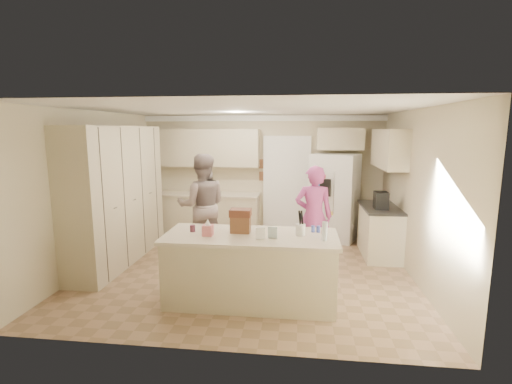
# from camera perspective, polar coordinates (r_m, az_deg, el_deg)

# --- Properties ---
(floor) EXTENTS (5.20, 4.60, 0.02)m
(floor) POSITION_cam_1_polar(r_m,az_deg,el_deg) (6.27, -1.31, -11.95)
(floor) COLOR #96765A
(floor) RESTS_ON ground
(ceiling) EXTENTS (5.20, 4.60, 0.02)m
(ceiling) POSITION_cam_1_polar(r_m,az_deg,el_deg) (5.84, -1.41, 12.71)
(ceiling) COLOR white
(ceiling) RESTS_ON wall_back
(wall_back) EXTENTS (5.20, 0.02, 2.60)m
(wall_back) POSITION_cam_1_polar(r_m,az_deg,el_deg) (8.18, 0.92, 2.63)
(wall_back) COLOR beige
(wall_back) RESTS_ON ground
(wall_front) EXTENTS (5.20, 0.02, 2.60)m
(wall_front) POSITION_cam_1_polar(r_m,az_deg,el_deg) (3.69, -6.43, -6.04)
(wall_front) COLOR beige
(wall_front) RESTS_ON ground
(wall_left) EXTENTS (0.02, 4.60, 2.60)m
(wall_left) POSITION_cam_1_polar(r_m,az_deg,el_deg) (6.79, -23.73, 0.37)
(wall_left) COLOR beige
(wall_left) RESTS_ON ground
(wall_right) EXTENTS (0.02, 4.60, 2.60)m
(wall_right) POSITION_cam_1_polar(r_m,az_deg,el_deg) (6.12, 23.60, -0.54)
(wall_right) COLOR beige
(wall_right) RESTS_ON ground
(crown_back) EXTENTS (5.20, 0.08, 0.12)m
(crown_back) POSITION_cam_1_polar(r_m,az_deg,el_deg) (8.08, 0.90, 11.28)
(crown_back) COLOR white
(crown_back) RESTS_ON wall_back
(pantry_bank) EXTENTS (0.60, 2.60, 2.35)m
(pantry_bank) POSITION_cam_1_polar(r_m,az_deg,el_deg) (6.83, -20.58, -0.43)
(pantry_bank) COLOR beige
(pantry_bank) RESTS_ON floor
(back_base_cab) EXTENTS (2.20, 0.60, 0.88)m
(back_base_cab) POSITION_cam_1_polar(r_m,az_deg,el_deg) (8.23, -7.33, -3.49)
(back_base_cab) COLOR beige
(back_base_cab) RESTS_ON floor
(back_countertop) EXTENTS (2.24, 0.63, 0.04)m
(back_countertop) POSITION_cam_1_polar(r_m,az_deg,el_deg) (8.13, -7.41, -0.35)
(back_countertop) COLOR beige
(back_countertop) RESTS_ON back_base_cab
(back_upper_cab) EXTENTS (2.20, 0.35, 0.80)m
(back_upper_cab) POSITION_cam_1_polar(r_m,az_deg,el_deg) (8.15, -7.33, 6.76)
(back_upper_cab) COLOR beige
(back_upper_cab) RESTS_ON wall_back
(doorway_opening) EXTENTS (0.90, 0.06, 2.10)m
(doorway_opening) POSITION_cam_1_polar(r_m,az_deg,el_deg) (8.15, 4.74, 0.80)
(doorway_opening) COLOR black
(doorway_opening) RESTS_ON floor
(doorway_casing) EXTENTS (1.02, 0.03, 2.22)m
(doorway_casing) POSITION_cam_1_polar(r_m,az_deg,el_deg) (8.12, 4.73, 0.76)
(doorway_casing) COLOR white
(doorway_casing) RESTS_ON floor
(wall_frame_upper) EXTENTS (0.15, 0.02, 0.20)m
(wall_frame_upper) POSITION_cam_1_polar(r_m,az_deg,el_deg) (8.12, 1.03, 4.35)
(wall_frame_upper) COLOR brown
(wall_frame_upper) RESTS_ON wall_back
(wall_frame_lower) EXTENTS (0.15, 0.02, 0.20)m
(wall_frame_lower) POSITION_cam_1_polar(r_m,az_deg,el_deg) (8.15, 1.03, 2.45)
(wall_frame_lower) COLOR brown
(wall_frame_lower) RESTS_ON wall_back
(refrigerator) EXTENTS (1.10, 1.00, 1.80)m
(refrigerator) POSITION_cam_1_polar(r_m,az_deg,el_deg) (7.90, 11.96, -0.77)
(refrigerator) COLOR white
(refrigerator) RESTS_ON floor
(fridge_seam) EXTENTS (0.02, 0.02, 1.78)m
(fridge_seam) POSITION_cam_1_polar(r_m,az_deg,el_deg) (7.55, 12.20, -1.25)
(fridge_seam) COLOR gray
(fridge_seam) RESTS_ON refrigerator
(fridge_dispenser) EXTENTS (0.22, 0.03, 0.35)m
(fridge_dispenser) POSITION_cam_1_polar(r_m,az_deg,el_deg) (7.48, 10.59, 0.64)
(fridge_dispenser) COLOR black
(fridge_dispenser) RESTS_ON refrigerator
(fridge_handle_l) EXTENTS (0.02, 0.02, 0.85)m
(fridge_handle_l) POSITION_cam_1_polar(r_m,az_deg,el_deg) (7.50, 11.87, -0.14)
(fridge_handle_l) COLOR silver
(fridge_handle_l) RESTS_ON refrigerator
(fridge_handle_r) EXTENTS (0.02, 0.02, 0.85)m
(fridge_handle_r) POSITION_cam_1_polar(r_m,az_deg,el_deg) (7.51, 12.63, -0.16)
(fridge_handle_r) COLOR silver
(fridge_handle_r) RESTS_ON refrigerator
(over_fridge_cab) EXTENTS (0.95, 0.35, 0.45)m
(over_fridge_cab) POSITION_cam_1_polar(r_m,az_deg,el_deg) (7.94, 12.84, 7.97)
(over_fridge_cab) COLOR beige
(over_fridge_cab) RESTS_ON wall_back
(right_base_cab) EXTENTS (0.60, 1.20, 0.88)m
(right_base_cab) POSITION_cam_1_polar(r_m,az_deg,el_deg) (7.18, 18.47, -5.87)
(right_base_cab) COLOR beige
(right_base_cab) RESTS_ON floor
(right_countertop) EXTENTS (0.63, 1.24, 0.04)m
(right_countertop) POSITION_cam_1_polar(r_m,az_deg,el_deg) (7.07, 18.59, -2.27)
(right_countertop) COLOR #2D2B28
(right_countertop) RESTS_ON right_base_cab
(right_upper_cab) EXTENTS (0.35, 1.50, 0.70)m
(right_upper_cab) POSITION_cam_1_polar(r_m,az_deg,el_deg) (7.16, 19.77, 6.30)
(right_upper_cab) COLOR beige
(right_upper_cab) RESTS_ON wall_right
(coffee_maker) EXTENTS (0.22, 0.28, 0.30)m
(coffee_maker) POSITION_cam_1_polar(r_m,az_deg,el_deg) (6.84, 18.67, -1.22)
(coffee_maker) COLOR black
(coffee_maker) RESTS_ON right_countertop
(island_base) EXTENTS (2.20, 0.90, 0.88)m
(island_base) POSITION_cam_1_polar(r_m,az_deg,el_deg) (5.06, -0.82, -11.86)
(island_base) COLOR beige
(island_base) RESTS_ON floor
(island_top) EXTENTS (2.28, 0.96, 0.05)m
(island_top) POSITION_cam_1_polar(r_m,az_deg,el_deg) (4.92, -0.83, -6.86)
(island_top) COLOR beige
(island_top) RESTS_ON island_base
(utensil_crock) EXTENTS (0.13, 0.13, 0.15)m
(utensil_crock) POSITION_cam_1_polar(r_m,az_deg,el_deg) (4.90, 6.84, -5.78)
(utensil_crock) COLOR white
(utensil_crock) RESTS_ON island_top
(tissue_box) EXTENTS (0.13, 0.13, 0.14)m
(tissue_box) POSITION_cam_1_polar(r_m,az_deg,el_deg) (4.90, -7.42, -5.85)
(tissue_box) COLOR #D36F78
(tissue_box) RESTS_ON island_top
(tissue_plume) EXTENTS (0.08, 0.08, 0.08)m
(tissue_plume) POSITION_cam_1_polar(r_m,az_deg,el_deg) (4.87, -7.45, -4.60)
(tissue_plume) COLOR white
(tissue_plume) RESTS_ON tissue_box
(dollhouse_body) EXTENTS (0.26, 0.18, 0.22)m
(dollhouse_body) POSITION_cam_1_polar(r_m,az_deg,el_deg) (5.00, -2.40, -4.99)
(dollhouse_body) COLOR brown
(dollhouse_body) RESTS_ON island_top
(dollhouse_roof) EXTENTS (0.28, 0.20, 0.10)m
(dollhouse_roof) POSITION_cam_1_polar(r_m,az_deg,el_deg) (4.96, -2.41, -3.20)
(dollhouse_roof) COLOR #592D1E
(dollhouse_roof) RESTS_ON dollhouse_body
(jam_jar) EXTENTS (0.07, 0.07, 0.09)m
(jam_jar) POSITION_cam_1_polar(r_m,az_deg,el_deg) (5.11, -9.73, -5.55)
(jam_jar) COLOR #59263F
(jam_jar) RESTS_ON island_top
(greeting_card_a) EXTENTS (0.12, 0.06, 0.16)m
(greeting_card_a) POSITION_cam_1_polar(r_m,az_deg,el_deg) (4.68, 0.67, -6.38)
(greeting_card_a) COLOR white
(greeting_card_a) RESTS_ON island_top
(greeting_card_b) EXTENTS (0.12, 0.05, 0.16)m
(greeting_card_b) POSITION_cam_1_polar(r_m,az_deg,el_deg) (4.71, 2.56, -6.26)
(greeting_card_b) COLOR silver
(greeting_card_b) RESTS_ON island_top
(water_bottle) EXTENTS (0.07, 0.07, 0.24)m
(water_bottle) POSITION_cam_1_polar(r_m,az_deg,el_deg) (4.70, 10.53, -5.95)
(water_bottle) COLOR silver
(water_bottle) RESTS_ON island_top
(shaker_salt) EXTENTS (0.05, 0.05, 0.09)m
(shaker_salt) POSITION_cam_1_polar(r_m,az_deg,el_deg) (5.07, 8.77, -5.63)
(shaker_salt) COLOR #3D4DAC
(shaker_salt) RESTS_ON island_top
(shaker_pepper) EXTENTS (0.05, 0.05, 0.09)m
(shaker_pepper) POSITION_cam_1_polar(r_m,az_deg,el_deg) (5.08, 9.56, -5.64)
(shaker_pepper) COLOR #3D4DAC
(shaker_pepper) RESTS_ON island_top
(teen_boy) EXTENTS (1.05, 0.91, 1.87)m
(teen_boy) POSITION_cam_1_polar(r_m,az_deg,el_deg) (6.77, -8.27, -2.08)
(teen_boy) COLOR gray
(teen_boy) RESTS_ON floor
(teen_girl) EXTENTS (0.63, 0.41, 1.72)m
(teen_girl) POSITION_cam_1_polar(r_m,az_deg,el_deg) (6.27, 8.85, -3.74)
(teen_girl) COLOR #B74990
(teen_girl) RESTS_ON floor
(fridge_magnets) EXTENTS (0.76, 0.02, 1.44)m
(fridge_magnets) POSITION_cam_1_polar(r_m,az_deg,el_deg) (7.54, 12.20, -1.26)
(fridge_magnets) COLOR tan
(fridge_magnets) RESTS_ON refrigerator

